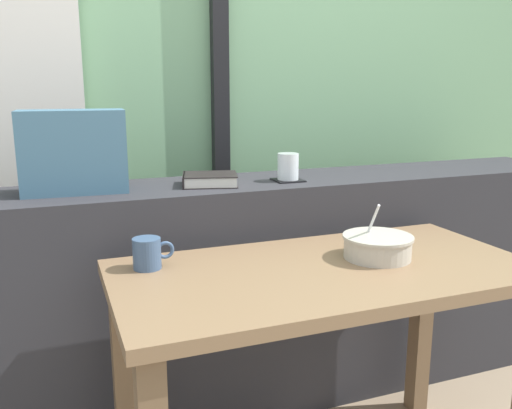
# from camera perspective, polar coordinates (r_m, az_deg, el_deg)

# --- Properties ---
(outdoor_backdrop) EXTENTS (4.80, 0.08, 2.80)m
(outdoor_backdrop) POSITION_cam_1_polar(r_m,az_deg,el_deg) (2.46, -6.28, 17.38)
(outdoor_backdrop) COLOR #7AAD7F
(outdoor_backdrop) RESTS_ON ground
(curtain_left_panel) EXTENTS (0.56, 0.06, 2.50)m
(curtain_left_panel) POSITION_cam_1_polar(r_m,az_deg,el_deg) (2.27, -25.07, 12.94)
(curtain_left_panel) COLOR silver
(curtain_left_panel) RESTS_ON ground
(window_divider_post) EXTENTS (0.07, 0.05, 2.60)m
(window_divider_post) POSITION_cam_1_polar(r_m,az_deg,el_deg) (2.41, -3.84, 15.15)
(window_divider_post) COLOR black
(window_divider_post) RESTS_ON ground
(dark_console_ledge) EXTENTS (2.80, 0.38, 0.85)m
(dark_console_ledge) POSITION_cam_1_polar(r_m,az_deg,el_deg) (2.04, -1.35, -9.40)
(dark_console_ledge) COLOR #2D2D33
(dark_console_ledge) RESTS_ON ground
(breakfast_table) EXTENTS (1.16, 0.58, 0.70)m
(breakfast_table) POSITION_cam_1_polar(r_m,az_deg,el_deg) (1.54, 7.24, -10.73)
(breakfast_table) COLOR brown
(breakfast_table) RESTS_ON ground
(coaster_square) EXTENTS (0.10, 0.10, 0.00)m
(coaster_square) POSITION_cam_1_polar(r_m,az_deg,el_deg) (1.94, 3.37, 2.57)
(coaster_square) COLOR black
(coaster_square) RESTS_ON dark_console_ledge
(juice_glass) EXTENTS (0.08, 0.08, 0.09)m
(juice_glass) POSITION_cam_1_polar(r_m,az_deg,el_deg) (1.93, 3.39, 3.86)
(juice_glass) COLOR white
(juice_glass) RESTS_ON coaster_square
(closed_book) EXTENTS (0.22, 0.19, 0.04)m
(closed_book) POSITION_cam_1_polar(r_m,az_deg,el_deg) (1.86, -4.93, 2.64)
(closed_book) COLOR black
(closed_book) RESTS_ON dark_console_ledge
(throw_pillow) EXTENTS (0.33, 0.16, 0.26)m
(throw_pillow) POSITION_cam_1_polar(r_m,az_deg,el_deg) (1.80, -18.67, 5.28)
(throw_pillow) COLOR #426B84
(throw_pillow) RESTS_ON dark_console_ledge
(soup_bowl) EXTENTS (0.20, 0.20, 0.16)m
(soup_bowl) POSITION_cam_1_polar(r_m,az_deg,el_deg) (1.60, 12.67, -4.33)
(soup_bowl) COLOR #BCB7A8
(soup_bowl) RESTS_ON breakfast_table
(ceramic_mug) EXTENTS (0.11, 0.08, 0.08)m
(ceramic_mug) POSITION_cam_1_polar(r_m,az_deg,el_deg) (1.50, -11.32, -5.06)
(ceramic_mug) COLOR #3D567A
(ceramic_mug) RESTS_ON breakfast_table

